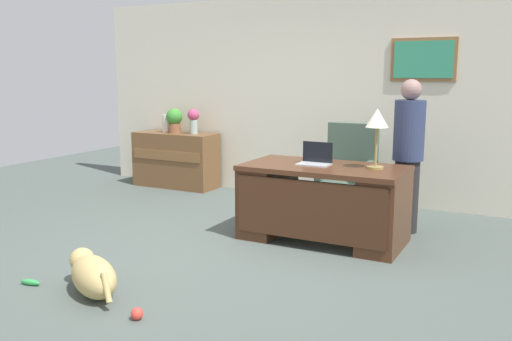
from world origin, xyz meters
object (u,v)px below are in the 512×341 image
at_px(dog_lying, 92,274).
at_px(dog_toy_bone, 30,282).
at_px(laptop, 315,159).
at_px(vase_empty, 166,123).
at_px(person_standing, 408,155).
at_px(armchair, 348,176).
at_px(vase_with_flowers, 193,119).
at_px(desk, 323,201).
at_px(credenza, 176,160).
at_px(potted_plant, 174,119).
at_px(desk_lamp, 377,122).
at_px(dog_toy_ball, 137,314).

distance_m(dog_lying, dog_toy_bone, 0.60).
relative_size(laptop, vase_empty, 1.22).
xyz_separation_m(laptop, vase_empty, (-2.95, 1.47, 0.11)).
xyz_separation_m(person_standing, vase_empty, (-3.73, 0.80, 0.10)).
height_order(armchair, vase_with_flowers, vase_with_flowers).
distance_m(desk, armchair, 1.03).
bearing_deg(vase_empty, dog_lying, -61.66).
distance_m(credenza, vase_with_flowers, 0.70).
bearing_deg(desk, dog_lying, -117.42).
bearing_deg(vase_empty, credenza, -0.48).
xyz_separation_m(credenza, vase_empty, (-0.16, 0.00, 0.53)).
bearing_deg(vase_empty, potted_plant, 0.00).
bearing_deg(dog_toy_bone, potted_plant, 108.34).
bearing_deg(desk_lamp, laptop, -176.97).
distance_m(desk, dog_toy_ball, 2.39).
bearing_deg(dog_toy_ball, laptop, 80.71).
xyz_separation_m(dog_lying, vase_with_flowers, (-1.48, 3.63, 0.87)).
bearing_deg(credenza, desk_lamp, -22.95).
distance_m(potted_plant, dog_toy_ball, 4.63).
relative_size(person_standing, potted_plant, 4.51).
height_order(armchair, person_standing, person_standing).
height_order(desk, dog_toy_ball, desk).
relative_size(desk, desk_lamp, 2.76).
relative_size(armchair, desk_lamp, 1.89).
height_order(credenza, armchair, armchair).
xyz_separation_m(credenza, vase_with_flowers, (0.33, 0.00, 0.62)).
height_order(laptop, desk_lamp, desk_lamp).
relative_size(person_standing, dog_lying, 2.25).
relative_size(credenza, laptop, 3.95).
bearing_deg(person_standing, desk, -133.27).
bearing_deg(credenza, potted_plant, 169.38).
relative_size(armchair, potted_plant, 3.06).
height_order(dog_lying, potted_plant, potted_plant).
distance_m(credenza, potted_plant, 0.60).
bearing_deg(dog_toy_bone, armchair, 63.86).
height_order(laptop, vase_with_flowers, vase_with_flowers).
distance_m(dog_toy_ball, dog_toy_bone, 1.18).
height_order(dog_lying, dog_toy_ball, dog_lying).
height_order(person_standing, dog_toy_bone, person_standing).
bearing_deg(vase_with_flowers, armchair, -11.24).
xyz_separation_m(armchair, dog_lying, (-1.02, -3.14, -0.34)).
xyz_separation_m(armchair, potted_plant, (-2.83, 0.50, 0.52)).
bearing_deg(dog_toy_ball, desk_lamp, 67.42).
height_order(desk_lamp, dog_toy_bone, desk_lamp).
bearing_deg(potted_plant, vase_empty, 180.00).
distance_m(vase_with_flowers, vase_empty, 0.49).
bearing_deg(desk_lamp, vase_with_flowers, 154.86).
relative_size(credenza, dog_toy_ball, 14.34).
xyz_separation_m(vase_with_flowers, potted_plant, (-0.34, 0.00, -0.02)).
relative_size(person_standing, desk_lamp, 2.78).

